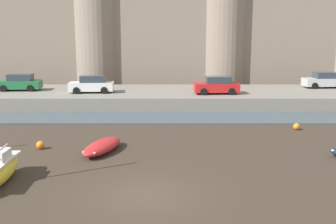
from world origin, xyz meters
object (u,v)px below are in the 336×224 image
at_px(mooring_buoy_mid_mud, 296,126).
at_px(mooring_buoy_near_channel, 40,145).
at_px(rowboat_near_channel_left, 101,146).
at_px(car_quay_centre_west, 323,80).
at_px(car_quay_east, 91,84).
at_px(car_quay_west, 19,83).
at_px(car_quay_centre_east, 216,85).

bearing_deg(mooring_buoy_mid_mud, mooring_buoy_near_channel, -163.85).
height_order(rowboat_near_channel_left, mooring_buoy_mid_mud, rowboat_near_channel_left).
height_order(rowboat_near_channel_left, mooring_buoy_near_channel, rowboat_near_channel_left).
height_order(mooring_buoy_near_channel, car_quay_centre_west, car_quay_centre_west).
bearing_deg(car_quay_east, mooring_buoy_mid_mud, -31.04).
relative_size(mooring_buoy_mid_mud, car_quay_west, 0.11).
xyz_separation_m(mooring_buoy_mid_mud, car_quay_west, (-23.60, 11.26, 1.79)).
xyz_separation_m(car_quay_centre_east, car_quay_west, (-19.03, 2.24, 0.00)).
height_order(mooring_buoy_mid_mud, car_quay_centre_east, car_quay_centre_east).
relative_size(mooring_buoy_near_channel, car_quay_west, 0.12).
distance_m(car_quay_centre_west, car_quay_west, 30.68).
bearing_deg(car_quay_centre_west, mooring_buoy_near_channel, -142.49).
relative_size(mooring_buoy_near_channel, mooring_buoy_mid_mud, 1.03).
relative_size(car_quay_centre_west, car_quay_centre_east, 1.00).
bearing_deg(car_quay_centre_east, mooring_buoy_mid_mud, -63.13).
relative_size(mooring_buoy_near_channel, car_quay_centre_east, 0.12).
relative_size(rowboat_near_channel_left, mooring_buoy_near_channel, 8.29).
bearing_deg(mooring_buoy_near_channel, rowboat_near_channel_left, -9.40).
bearing_deg(mooring_buoy_near_channel, car_quay_centre_east, 49.06).
bearing_deg(car_quay_centre_east, car_quay_east, 176.27).
relative_size(mooring_buoy_mid_mud, car_quay_east, 0.11).
height_order(mooring_buoy_mid_mud, car_quay_west, car_quay_west).
distance_m(rowboat_near_channel_left, car_quay_west, 19.92).
height_order(rowboat_near_channel_left, car_quay_centre_east, car_quay_centre_east).
xyz_separation_m(mooring_buoy_near_channel, car_quay_west, (-7.05, 16.05, 1.79)).
height_order(car_quay_centre_west, car_quay_east, same).
bearing_deg(car_quay_east, rowboat_near_channel_left, -77.26).
bearing_deg(car_quay_west, car_quay_centre_west, 3.81).
xyz_separation_m(car_quay_centre_west, car_quay_centre_east, (-11.58, -4.28, 0.00)).
distance_m(car_quay_west, car_quay_east, 7.50).
distance_m(mooring_buoy_near_channel, car_quay_west, 17.62).
xyz_separation_m(car_quay_centre_west, car_quay_west, (-30.62, -2.04, 0.00)).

